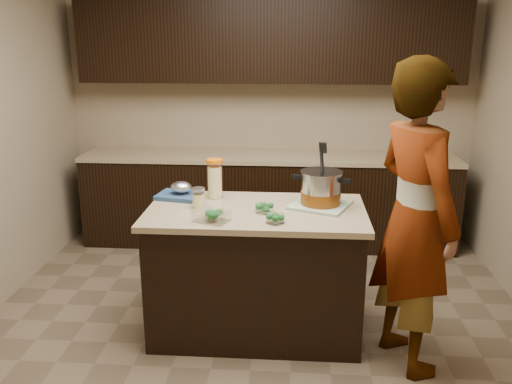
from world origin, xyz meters
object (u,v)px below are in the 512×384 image
Objects in this scene: island at (256,271)px; lemonade_pitcher at (215,180)px; stock_pot at (321,190)px; person at (415,219)px.

lemonade_pitcher is at bearing 141.92° from island.
stock_pot is 1.48× the size of lemonade_pitcher.
stock_pot is at bearing 12.64° from island.
lemonade_pitcher is at bearing -175.72° from stock_pot.
island is at bearing 50.51° from person.
island is 0.70m from lemonade_pitcher.
person is (0.98, -0.29, 0.51)m from island.
stock_pot is 0.68m from person.
person reaches higher than stock_pot.
stock_pot is at bearing 31.76° from person.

